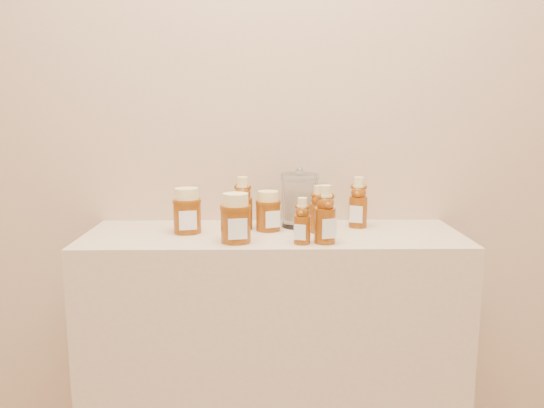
{
  "coord_description": "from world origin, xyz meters",
  "views": [
    {
      "loc": [
        -0.03,
        -0.1,
        1.29
      ],
      "look_at": [
        -0.0,
        1.52,
        1.0
      ],
      "focal_mm": 35.0,
      "sensor_mm": 36.0,
      "label": 1
    }
  ],
  "objects_px": {
    "glass_canister": "(300,198)",
    "honey_jar_left": "(187,211)",
    "bear_bottle_front_left": "(302,218)",
    "display_table": "(273,364)",
    "bear_bottle_back_left": "(243,200)"
  },
  "relations": [
    {
      "from": "display_table",
      "to": "honey_jar_left",
      "type": "relative_size",
      "value": 8.33
    },
    {
      "from": "bear_bottle_back_left",
      "to": "bear_bottle_front_left",
      "type": "relative_size",
      "value": 1.27
    },
    {
      "from": "display_table",
      "to": "bear_bottle_front_left",
      "type": "bearing_deg",
      "value": -58.2
    },
    {
      "from": "glass_canister",
      "to": "bear_bottle_back_left",
      "type": "bearing_deg",
      "value": -168.21
    },
    {
      "from": "bear_bottle_back_left",
      "to": "glass_canister",
      "type": "bearing_deg",
      "value": 24.07
    },
    {
      "from": "bear_bottle_back_left",
      "to": "honey_jar_left",
      "type": "bearing_deg",
      "value": -153.22
    },
    {
      "from": "bear_bottle_front_left",
      "to": "glass_canister",
      "type": "xyz_separation_m",
      "value": [
        0.01,
        0.23,
        0.02
      ]
    },
    {
      "from": "bear_bottle_front_left",
      "to": "honey_jar_left",
      "type": "distance_m",
      "value": 0.39
    },
    {
      "from": "bear_bottle_back_left",
      "to": "display_table",
      "type": "bearing_deg",
      "value": -17.77
    },
    {
      "from": "honey_jar_left",
      "to": "glass_canister",
      "type": "bearing_deg",
      "value": 2.29
    },
    {
      "from": "bear_bottle_front_left",
      "to": "honey_jar_left",
      "type": "relative_size",
      "value": 1.08
    },
    {
      "from": "honey_jar_left",
      "to": "glass_canister",
      "type": "height_order",
      "value": "glass_canister"
    },
    {
      "from": "glass_canister",
      "to": "honey_jar_left",
      "type": "bearing_deg",
      "value": -166.89
    },
    {
      "from": "bear_bottle_front_left",
      "to": "glass_canister",
      "type": "height_order",
      "value": "glass_canister"
    },
    {
      "from": "bear_bottle_front_left",
      "to": "glass_canister",
      "type": "distance_m",
      "value": 0.23
    }
  ]
}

